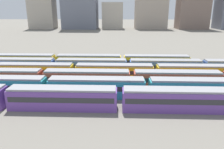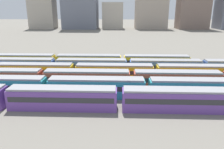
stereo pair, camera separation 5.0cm
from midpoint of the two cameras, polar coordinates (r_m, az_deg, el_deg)
The scene contains 9 objects.
ground_plane at distance 50.63m, azimuth -15.68°, elevation -2.04°, with size 600.00×600.00×0.00m, color slate.
train_track_1 at distance 40.61m, azimuth 9.32°, elevation -3.53°, with size 74.70×3.06×3.75m.
train_track_2 at distance 50.05m, azimuth 27.45°, elevation -1.31°, with size 112.50×3.06×3.75m.
train_track_4 at distance 56.38m, azimuth 14.00°, elevation 2.06°, with size 93.60×3.06×3.75m.
train_track_5 at distance 60.80m, azimuth -6.14°, elevation 3.56°, with size 55.80×3.06×3.75m.
distant_building_0 at distance 195.42m, azimuth -18.22°, elevation 17.59°, with size 20.75×14.43×40.60m, color #B2A899.
distant_building_2 at distance 184.45m, azimuth 0.22°, elevation 15.43°, with size 16.96×14.03×21.02m, color #B2A899.
distant_building_3 at distance 186.04m, azimuth 10.46°, elevation 17.12°, with size 26.22×13.12×33.67m, color #A89989.
distant_building_4 at distance 193.64m, azimuth 20.92°, elevation 17.39°, with size 23.72×18.04×40.92m, color #7A665B.
Camera 2 is at (15.35, -32.49, 16.10)m, focal length 34.25 mm.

